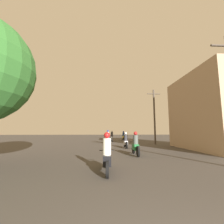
{
  "coord_description": "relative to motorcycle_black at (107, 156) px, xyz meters",
  "views": [
    {
      "loc": [
        -0.96,
        -0.69,
        1.58
      ],
      "look_at": [
        0.04,
        17.29,
        3.84
      ],
      "focal_mm": 24.0,
      "sensor_mm": 36.0,
      "label": 1
    }
  ],
  "objects": [
    {
      "name": "motorcycle_white",
      "position": [
        1.09,
        16.38,
        0.03
      ],
      "size": [
        0.6,
        1.97,
        1.61
      ],
      "rotation": [
        0.0,
        0.0,
        0.04
      ],
      "color": "black",
      "rests_on": "ground_plane"
    },
    {
      "name": "motorcycle_black",
      "position": [
        0.0,
        0.0,
        0.0
      ],
      "size": [
        0.6,
        1.98,
        1.53
      ],
      "rotation": [
        0.0,
        0.0,
        0.16
      ],
      "color": "black",
      "rests_on": "ground_plane"
    },
    {
      "name": "motorcycle_blue",
      "position": [
        0.41,
        13.26,
        0.06
      ],
      "size": [
        0.6,
        2.16,
        1.67
      ],
      "rotation": [
        0.0,
        0.0,
        0.17
      ],
      "color": "black",
      "rests_on": "ground_plane"
    },
    {
      "name": "motorcycle_yellow",
      "position": [
        3.16,
        19.1,
        0.01
      ],
      "size": [
        0.6,
        2.12,
        1.52
      ],
      "rotation": [
        0.0,
        0.0,
        -0.04
      ],
      "color": "black",
      "rests_on": "ground_plane"
    },
    {
      "name": "utility_pole_far",
      "position": [
        5.95,
        11.64,
        2.83
      ],
      "size": [
        1.6,
        0.2,
        6.56
      ],
      "color": "#4C4238",
      "rests_on": "ground_plane"
    },
    {
      "name": "motorcycle_green",
      "position": [
        1.96,
        3.97,
        0.01
      ],
      "size": [
        0.6,
        2.08,
        1.53
      ],
      "rotation": [
        0.0,
        0.0,
        -0.1
      ],
      "color": "black",
      "rests_on": "ground_plane"
    },
    {
      "name": "building_right_near",
      "position": [
        9.42,
        6.39,
        2.63
      ],
      "size": [
        4.78,
        7.46,
        6.47
      ],
      "color": "tan",
      "rests_on": "ground_plane"
    },
    {
      "name": "motorcycle_silver",
      "position": [
        1.92,
        8.1,
        -0.02
      ],
      "size": [
        0.6,
        1.86,
        1.46
      ],
      "rotation": [
        0.0,
        0.0,
        0.11
      ],
      "color": "black",
      "rests_on": "ground_plane"
    }
  ]
}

